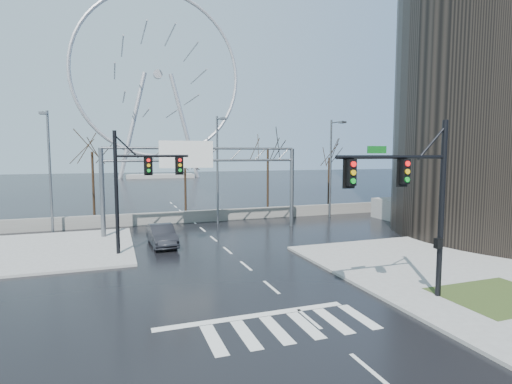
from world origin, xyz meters
name	(u,v)px	position (x,y,z in m)	size (l,w,h in m)	color
ground	(271,287)	(0.00, 0.00, 0.00)	(260.00, 260.00, 0.00)	black
sidewalk_right_ext	(408,258)	(10.00, 2.00, 0.07)	(12.00, 10.00, 0.15)	gray
sidewalk_far	(56,249)	(-11.00, 12.00, 0.07)	(10.00, 12.00, 0.15)	gray
grass_strip	(498,296)	(9.00, -5.00, 0.15)	(5.00, 4.00, 0.02)	#2C3817
barrier_wall	(194,216)	(0.00, 20.00, 0.55)	(52.00, 0.50, 1.10)	slate
signal_mast_near	(418,193)	(5.14, -4.04, 4.87)	(5.52, 0.41, 8.00)	black
signal_mast_far	(135,181)	(-5.87, 8.96, 4.83)	(4.72, 0.41, 8.00)	black
sign_gantry	(200,170)	(-0.38, 14.96, 5.18)	(16.36, 0.40, 7.60)	slate
streetlight_left	(49,162)	(-12.00, 18.16, 5.89)	(0.50, 2.55, 10.00)	slate
streetlight_mid	(218,161)	(2.00, 18.16, 5.89)	(0.50, 2.55, 10.00)	slate
streetlight_right	(332,160)	(14.00, 18.16, 5.89)	(0.50, 2.55, 10.00)	slate
tree_left	(92,160)	(-9.00, 23.50, 5.98)	(3.75, 3.75, 7.50)	black
tree_center	(185,167)	(0.00, 24.50, 5.17)	(3.25, 3.25, 6.50)	black
tree_right	(268,157)	(9.00, 23.50, 6.22)	(3.90, 3.90, 7.80)	black
tree_far_right	(329,163)	(17.00, 24.00, 5.41)	(3.40, 3.40, 6.80)	black
ferris_wheel	(158,81)	(5.00, 95.00, 26.13)	(45.00, 6.00, 50.91)	gray
car	(162,235)	(-4.03, 10.90, 0.76)	(1.60, 4.59, 1.51)	black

